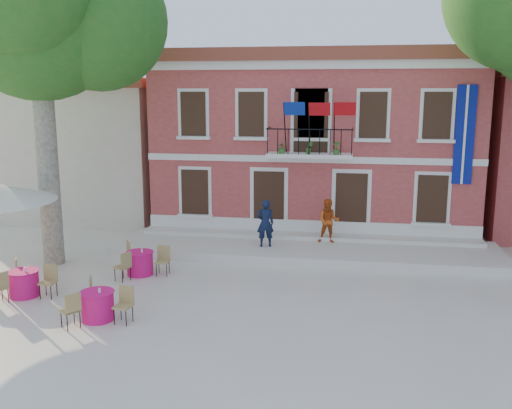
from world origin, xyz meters
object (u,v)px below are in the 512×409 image
object	(u,v)px
cafe_table_0	(24,282)
cafe_table_3	(140,262)
pedestrian_navy	(265,223)
plane_tree_west	(37,13)
pedestrian_orange	(329,221)
cafe_table_1	(98,304)

from	to	relation	value
cafe_table_0	cafe_table_3	distance (m)	3.58
pedestrian_navy	cafe_table_0	xyz separation A→B (m)	(-6.27, -5.47, -0.74)
plane_tree_west	cafe_table_0	bearing A→B (deg)	-75.92
pedestrian_orange	plane_tree_west	bearing A→B (deg)	-159.65
pedestrian_navy	pedestrian_orange	xyz separation A→B (m)	(2.25, 0.94, -0.05)
pedestrian_navy	cafe_table_1	world-z (taller)	pedestrian_navy
plane_tree_west	pedestrian_navy	distance (m)	10.31
pedestrian_navy	pedestrian_orange	distance (m)	2.44
plane_tree_west	cafe_table_1	world-z (taller)	plane_tree_west
plane_tree_west	cafe_table_3	size ratio (longest dim) A/B	6.04
plane_tree_west	pedestrian_orange	distance (m)	12.21
plane_tree_west	cafe_table_1	xyz separation A→B (m)	(3.67, -4.49, -7.89)
pedestrian_navy	cafe_table_0	world-z (taller)	pedestrian_navy
plane_tree_west	pedestrian_orange	world-z (taller)	plane_tree_west
cafe_table_0	cafe_table_3	world-z (taller)	same
pedestrian_orange	cafe_table_3	xyz separation A→B (m)	(-5.92, -3.95, -0.69)
cafe_table_3	pedestrian_orange	bearing A→B (deg)	33.70
plane_tree_west	pedestrian_navy	world-z (taller)	plane_tree_west
pedestrian_navy	cafe_table_3	size ratio (longest dim) A/B	0.93
pedestrian_navy	cafe_table_1	distance (m)	7.61
cafe_table_0	cafe_table_1	distance (m)	3.15
cafe_table_0	pedestrian_navy	bearing A→B (deg)	41.08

